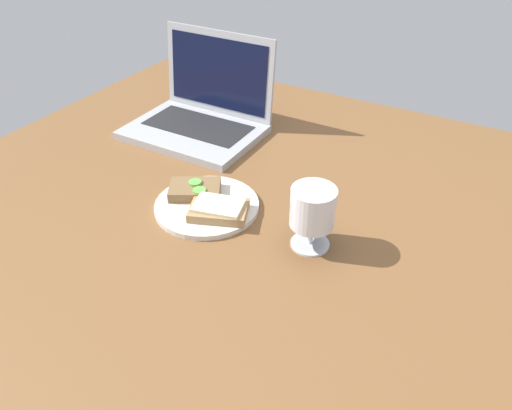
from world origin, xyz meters
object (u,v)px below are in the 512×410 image
(sandwich_with_cheese, at_px, (219,209))
(laptop, at_px, (201,115))
(wine_glass, at_px, (313,210))
(plate, at_px, (207,206))
(sandwich_with_cucumber, at_px, (195,189))

(sandwich_with_cheese, distance_m, laptop, 0.40)
(wine_glass, bearing_deg, sandwich_with_cheese, -174.85)
(wine_glass, height_order, laptop, laptop)
(plate, height_order, sandwich_with_cheese, sandwich_with_cheese)
(sandwich_with_cheese, height_order, sandwich_with_cucumber, same)
(wine_glass, relative_size, laptop, 0.37)
(sandwich_with_cucumber, relative_size, wine_glass, 1.03)
(plate, relative_size, sandwich_with_cucumber, 1.69)
(wine_glass, bearing_deg, laptop, 147.19)
(plate, bearing_deg, sandwich_with_cucumber, 156.55)
(sandwich_with_cheese, bearing_deg, wine_glass, 5.15)
(sandwich_with_cucumber, distance_m, laptop, 0.32)
(sandwich_with_cheese, relative_size, wine_glass, 1.09)
(sandwich_with_cheese, distance_m, sandwich_with_cucumber, 0.09)
(sandwich_with_cheese, xyz_separation_m, wine_glass, (0.19, 0.02, 0.06))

